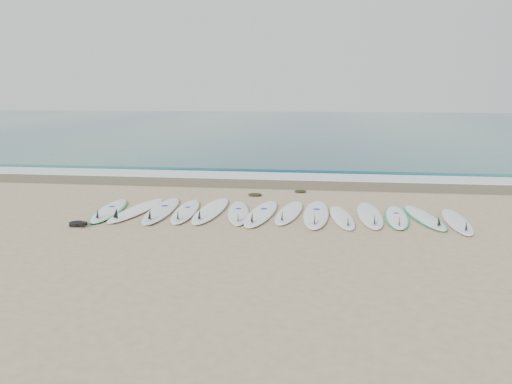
# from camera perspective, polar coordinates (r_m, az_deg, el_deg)

# --- Properties ---
(ground) EXTENTS (120.00, 120.00, 0.00)m
(ground) POSITION_cam_1_polar(r_m,az_deg,el_deg) (12.01, 2.29, -2.71)
(ground) COLOR tan
(ocean) EXTENTS (120.00, 55.00, 0.03)m
(ocean) POSITION_cam_1_polar(r_m,az_deg,el_deg) (44.21, 6.15, 7.63)
(ocean) COLOR #21595E
(ocean) RESTS_ON ground
(wet_sand_band) EXTENTS (120.00, 1.80, 0.01)m
(wet_sand_band) POSITION_cam_1_polar(r_m,az_deg,el_deg) (16.01, 3.62, 0.89)
(wet_sand_band) COLOR brown
(wet_sand_band) RESTS_ON ground
(foam_band) EXTENTS (120.00, 1.40, 0.04)m
(foam_band) POSITION_cam_1_polar(r_m,az_deg,el_deg) (17.38, 3.94, 1.78)
(foam_band) COLOR silver
(foam_band) RESTS_ON ground
(wave_crest) EXTENTS (120.00, 1.00, 0.10)m
(wave_crest) POSITION_cam_1_polar(r_m,az_deg,el_deg) (18.85, 4.23, 2.63)
(wave_crest) COLOR #21595E
(wave_crest) RESTS_ON ground
(surfboard_0) EXTENTS (0.94, 2.59, 0.32)m
(surfboard_0) POSITION_cam_1_polar(r_m,az_deg,el_deg) (12.83, -16.46, -2.04)
(surfboard_0) COLOR white
(surfboard_0) RESTS_ON ground
(surfboard_1) EXTENTS (0.89, 2.73, 0.34)m
(surfboard_1) POSITION_cam_1_polar(r_m,az_deg,el_deg) (12.63, -13.61, -2.04)
(surfboard_1) COLOR white
(surfboard_1) RESTS_ON ground
(surfboard_2) EXTENTS (0.76, 2.88, 0.36)m
(surfboard_2) POSITION_cam_1_polar(r_m,az_deg,el_deg) (12.47, -10.82, -2.08)
(surfboard_2) COLOR silver
(surfboard_2) RESTS_ON ground
(surfboard_3) EXTENTS (0.73, 2.59, 0.33)m
(surfboard_3) POSITION_cam_1_polar(r_m,az_deg,el_deg) (12.30, -8.09, -2.20)
(surfboard_3) COLOR white
(surfboard_3) RESTS_ON ground
(surfboard_4) EXTENTS (0.68, 2.85, 0.36)m
(surfboard_4) POSITION_cam_1_polar(r_m,az_deg,el_deg) (12.30, -5.25, -2.11)
(surfboard_4) COLOR white
(surfboard_4) RESTS_ON ground
(surfboard_5) EXTENTS (0.90, 2.53, 0.32)m
(surfboard_5) POSITION_cam_1_polar(r_m,az_deg,el_deg) (12.06, -2.04, -2.38)
(surfboard_5) COLOR white
(surfboard_5) RESTS_ON ground
(surfboard_6) EXTENTS (0.82, 2.81, 0.35)m
(surfboard_6) POSITION_cam_1_polar(r_m,az_deg,el_deg) (11.96, 0.56, -2.46)
(surfboard_6) COLOR white
(surfboard_6) RESTS_ON ground
(surfboard_7) EXTENTS (0.80, 2.56, 0.32)m
(surfboard_7) POSITION_cam_1_polar(r_m,az_deg,el_deg) (12.09, 3.77, -2.35)
(surfboard_7) COLOR white
(surfboard_7) RESTS_ON ground
(surfboard_8) EXTENTS (0.67, 2.89, 0.37)m
(surfboard_8) POSITION_cam_1_polar(r_m,az_deg,el_deg) (11.97, 6.88, -2.52)
(surfboard_8) COLOR white
(surfboard_8) RESTS_ON ground
(surfboard_9) EXTENTS (0.73, 2.33, 0.29)m
(surfboard_9) POSITION_cam_1_polar(r_m,az_deg,el_deg) (11.80, 9.83, -2.88)
(surfboard_9) COLOR white
(surfboard_9) RESTS_ON ground
(surfboard_10) EXTENTS (0.58, 2.69, 0.34)m
(surfboard_10) POSITION_cam_1_polar(r_m,az_deg,el_deg) (12.13, 12.91, -2.57)
(surfboard_10) COLOR white
(surfboard_10) RESTS_ON ground
(surfboard_11) EXTENTS (0.74, 2.34, 0.29)m
(surfboard_11) POSITION_cam_1_polar(r_m,az_deg,el_deg) (12.14, 15.78, -2.78)
(surfboard_11) COLOR white
(surfboard_11) RESTS_ON ground
(surfboard_12) EXTENTS (0.94, 2.49, 0.31)m
(surfboard_12) POSITION_cam_1_polar(r_m,az_deg,el_deg) (12.30, 18.73, -2.76)
(surfboard_12) COLOR white
(surfboard_12) RESTS_ON ground
(surfboard_13) EXTENTS (0.62, 2.44, 0.31)m
(surfboard_13) POSITION_cam_1_polar(r_m,az_deg,el_deg) (12.14, 22.03, -3.14)
(surfboard_13) COLOR white
(surfboard_13) RESTS_ON ground
(seaweed_near) EXTENTS (0.40, 0.31, 0.08)m
(seaweed_near) POSITION_cam_1_polar(r_m,az_deg,el_deg) (14.22, -0.11, -0.30)
(seaweed_near) COLOR black
(seaweed_near) RESTS_ON ground
(seaweed_far) EXTENTS (0.36, 0.28, 0.07)m
(seaweed_far) POSITION_cam_1_polar(r_m,az_deg,el_deg) (14.76, 5.08, 0.08)
(seaweed_far) COLOR black
(seaweed_far) RESTS_ON ground
(leash_coil) EXTENTS (0.46, 0.36, 0.11)m
(leash_coil) POSITION_cam_1_polar(r_m,az_deg,el_deg) (11.76, -19.68, -3.46)
(leash_coil) COLOR black
(leash_coil) RESTS_ON ground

